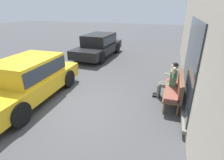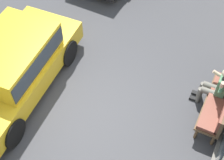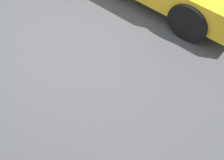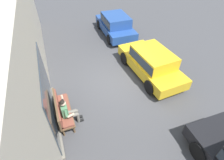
{
  "view_description": "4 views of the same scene",
  "coord_description": "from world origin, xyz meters",
  "px_view_note": "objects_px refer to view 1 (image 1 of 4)",
  "views": [
    {
      "loc": [
        4.32,
        2.6,
        3.01
      ],
      "look_at": [
        -0.71,
        0.86,
        0.77
      ],
      "focal_mm": 28.0,
      "sensor_mm": 36.0,
      "label": 1
    },
    {
      "loc": [
        3.84,
        2.6,
        6.97
      ],
      "look_at": [
        -0.57,
        0.45,
        0.79
      ],
      "focal_mm": 55.0,
      "sensor_mm": 36.0,
      "label": 2
    },
    {
      "loc": [
        -2.82,
        2.6,
        4.24
      ],
      "look_at": [
        -1.3,
        0.85,
        0.97
      ],
      "focal_mm": 55.0,
      "sensor_mm": 36.0,
      "label": 3
    },
    {
      "loc": [
        -6.09,
        2.6,
        5.91
      ],
      "look_at": [
        -1.03,
        0.68,
        1.22
      ],
      "focal_mm": 28.0,
      "sensor_mm": 36.0,
      "label": 4
    }
  ],
  "objects_px": {
    "person_on_phone": "(170,80)",
    "parked_car_mid": "(28,78)",
    "bench": "(176,88)",
    "parked_car_near": "(99,44)"
  },
  "relations": [
    {
      "from": "person_on_phone",
      "to": "parked_car_mid",
      "type": "height_order",
      "value": "parked_car_mid"
    },
    {
      "from": "bench",
      "to": "parked_car_near",
      "type": "relative_size",
      "value": 0.4
    },
    {
      "from": "parked_car_near",
      "to": "parked_car_mid",
      "type": "xyz_separation_m",
      "value": [
        6.04,
        -0.03,
        0.01
      ]
    },
    {
      "from": "bench",
      "to": "parked_car_mid",
      "type": "distance_m",
      "value": 4.97
    },
    {
      "from": "bench",
      "to": "parked_car_mid",
      "type": "bearing_deg",
      "value": -74.4
    },
    {
      "from": "person_on_phone",
      "to": "parked_car_near",
      "type": "height_order",
      "value": "parked_car_near"
    },
    {
      "from": "parked_car_near",
      "to": "parked_car_mid",
      "type": "height_order",
      "value": "parked_car_mid"
    },
    {
      "from": "bench",
      "to": "person_on_phone",
      "type": "height_order",
      "value": "person_on_phone"
    },
    {
      "from": "person_on_phone",
      "to": "parked_car_mid",
      "type": "distance_m",
      "value": 4.84
    },
    {
      "from": "person_on_phone",
      "to": "parked_car_mid",
      "type": "relative_size",
      "value": 0.31
    }
  ]
}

